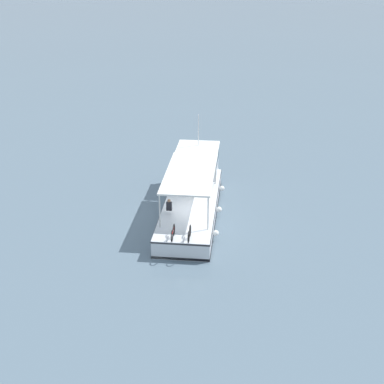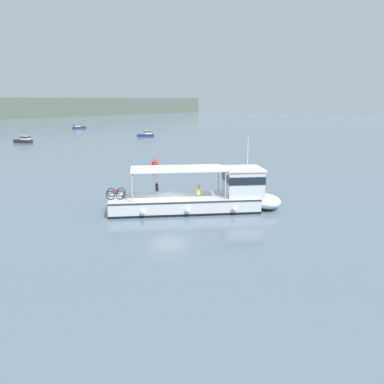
{
  "view_description": "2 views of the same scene",
  "coord_description": "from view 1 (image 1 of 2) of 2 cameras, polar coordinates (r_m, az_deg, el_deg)",
  "views": [
    {
      "loc": [
        -22.06,
        18.39,
        15.24
      ],
      "look_at": [
        1.16,
        -1.21,
        1.4
      ],
      "focal_mm": 49.0,
      "sensor_mm": 36.0,
      "label": 1
    },
    {
      "loc": [
        -22.07,
        -18.53,
        8.02
      ],
      "look_at": [
        1.16,
        -1.21,
        1.4
      ],
      "focal_mm": 38.0,
      "sensor_mm": 36.0,
      "label": 2
    }
  ],
  "objects": [
    {
      "name": "ground_plane",
      "position": [
        32.51,
        -0.31,
        -3.47
      ],
      "size": [
        400.0,
        400.0,
        0.0
      ],
      "primitive_type": "plane",
      "color": "slate"
    },
    {
      "name": "ferry_main",
      "position": [
        34.47,
        0.19,
        0.11
      ],
      "size": [
        11.02,
        11.33,
        5.32
      ],
      "color": "silver",
      "rests_on": "ground"
    }
  ]
}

